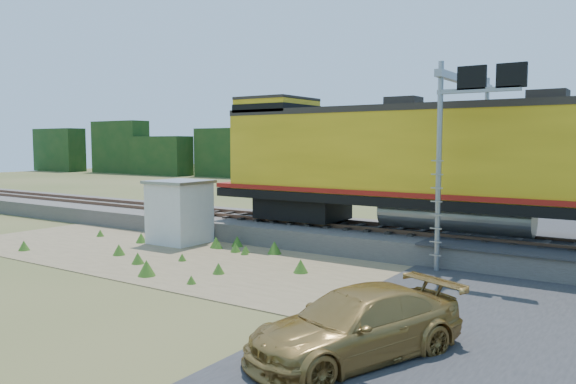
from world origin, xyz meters
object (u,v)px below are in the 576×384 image
Objects in this scene: shed at (180,212)px; signal_gantry at (470,117)px; locomotive at (447,161)px; car at (356,325)px.

signal_gantry is at bearing 13.71° from shed.
locomotive reaches higher than shed.
car is (12.14, -7.35, -0.67)m from shed.
signal_gantry reaches higher than locomotive.
car is (0.86, -10.30, -4.48)m from signal_gantry.
shed is 0.57× the size of car.
locomotive is 4.35× the size of car.
signal_gantry is at bearing 117.78° from car.
car is at bearing -32.16° from shed.
locomotive is 11.11m from shed.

